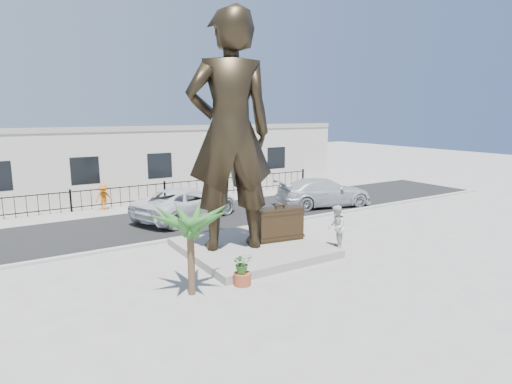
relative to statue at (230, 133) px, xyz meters
The scene contains 16 objects.
ground 5.22m from the statue, 48.99° to the right, with size 100.00×100.00×0.00m, color #9E9991.
street 8.09m from the statue, 77.67° to the left, with size 40.00×7.00×0.01m, color black.
curb 5.70m from the statue, 64.21° to the left, with size 40.00×0.25×0.12m, color #A5A399.
far_sidewalk 11.51m from the statue, 82.34° to the left, with size 40.00×2.50×0.02m, color #9E9991.
plinth 4.71m from the statue, ahead, with size 5.20×5.20×0.30m, color gray.
fence 12.02m from the statue, 82.88° to the left, with size 22.00×0.10×1.20m, color black.
building 15.67m from the statue, 84.81° to the left, with size 28.00×7.00×4.40m, color silver.
statue is the anchor object (origin of this frame).
suitcase 4.36m from the statue, ahead, with size 1.94×0.62×1.37m, color #342616.
tourist 5.80m from the statue, 22.15° to the right, with size 0.88×0.68×1.80m, color silver.
car_white 7.51m from the statue, 82.38° to the left, with size 2.76×5.99×1.66m, color silver.
car_silver 10.93m from the statue, 28.31° to the left, with size 2.34×5.74×1.67m, color #BABEC0.
worker 11.60m from the statue, 102.89° to the left, with size 0.96×0.55×1.49m, color #D7650B.
palm_tree 6.17m from the statue, 136.81° to the right, with size 1.80×1.80×3.20m, color #24551F, non-canonical shape.
planter 5.53m from the statue, 112.25° to the right, with size 0.56×0.56×0.40m, color #9B4629.
shrub 5.09m from the statue, 112.25° to the right, with size 0.62×0.54×0.69m, color #2A5B1D.
Camera 1 is at (-9.16, -12.60, 5.49)m, focal length 30.00 mm.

